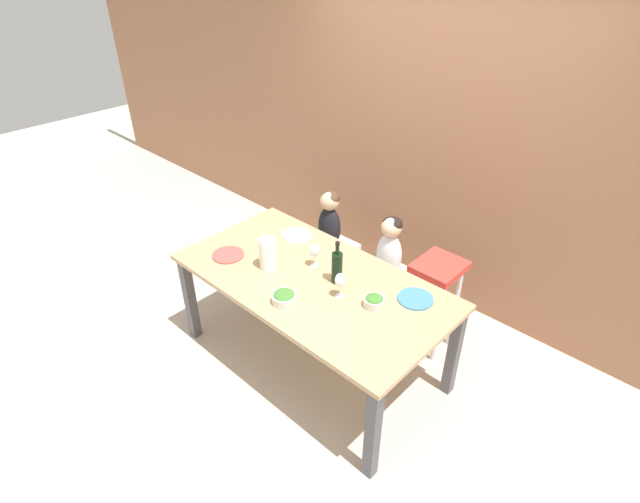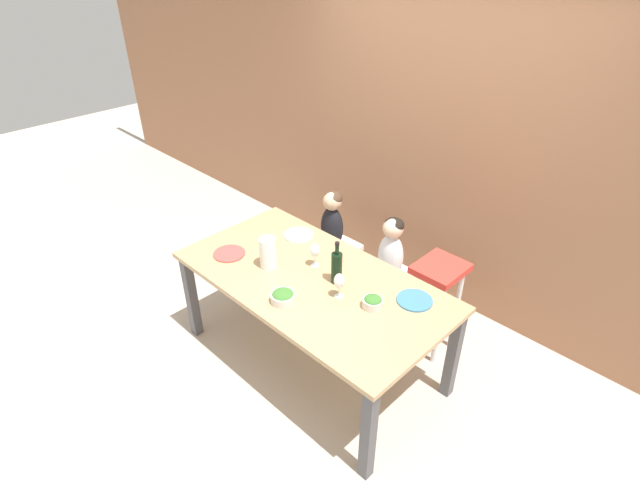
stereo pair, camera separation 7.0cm
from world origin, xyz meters
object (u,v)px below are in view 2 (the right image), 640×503
at_px(salad_bowl_small, 373,302).
at_px(dinner_plate_front_left, 229,254).
at_px(wine_glass_far, 315,251).
at_px(person_child_left, 332,218).
at_px(dinner_plate_back_left, 299,235).
at_px(wine_glass_near, 339,281).
at_px(dinner_plate_back_right, 415,300).
at_px(person_child_center, 392,247).
at_px(chair_right_highchair, 438,286).
at_px(salad_bowl_large, 283,296).
at_px(chair_far_left, 332,253).
at_px(wine_bottle, 337,267).
at_px(chair_far_center, 388,283).
at_px(paper_towel_roll, 268,253).

distance_m(salad_bowl_small, dinner_plate_front_left, 1.15).
bearing_deg(wine_glass_far, person_child_left, 124.29).
bearing_deg(dinner_plate_back_left, wine_glass_near, -24.65).
distance_m(person_child_left, dinner_plate_back_right, 1.25).
bearing_deg(salad_bowl_small, person_child_center, 119.01).
relative_size(person_child_center, dinner_plate_front_left, 2.25).
bearing_deg(chair_right_highchair, person_child_center, 179.84).
distance_m(chair_right_highchair, salad_bowl_large, 1.18).
relative_size(chair_right_highchair, person_child_left, 1.48).
bearing_deg(dinner_plate_front_left, chair_right_highchair, 39.58).
relative_size(chair_far_left, dinner_plate_back_right, 1.96).
bearing_deg(dinner_plate_back_left, dinner_plate_back_right, -1.70).
bearing_deg(wine_bottle, salad_bowl_small, -5.75).
distance_m(chair_far_center, person_child_center, 0.35).
relative_size(wine_glass_near, wine_glass_far, 1.00).
relative_size(chair_right_highchair, wine_glass_near, 4.29).
bearing_deg(person_child_left, wine_bottle, -44.87).
distance_m(paper_towel_roll, wine_glass_far, 0.32).
height_order(dinner_plate_front_left, dinner_plate_back_left, same).
bearing_deg(chair_far_left, dinner_plate_front_left, -96.60).
relative_size(chair_right_highchair, wine_glass_far, 4.29).
bearing_deg(chair_right_highchair, dinner_plate_front_left, -140.42).
height_order(wine_bottle, wine_glass_near, wine_bottle).
height_order(person_child_left, person_child_center, same).
relative_size(wine_glass_near, dinner_plate_back_left, 0.77).
xyz_separation_m(person_child_center, dinner_plate_front_left, (-0.73, -0.96, 0.05)).
relative_size(chair_far_left, chair_right_highchair, 0.59).
height_order(chair_far_left, wine_bottle, wine_bottle).
height_order(wine_bottle, salad_bowl_small, wine_bottle).
bearing_deg(person_child_center, dinner_plate_back_right, -40.79).
height_order(person_child_left, dinner_plate_back_right, person_child_left).
xyz_separation_m(chair_far_center, chair_right_highchair, (0.43, -0.00, 0.21)).
bearing_deg(salad_bowl_large, chair_far_center, 87.28).
bearing_deg(chair_far_center, dinner_plate_back_right, -40.72).
xyz_separation_m(chair_far_left, wine_bottle, (0.66, -0.66, 0.51)).
bearing_deg(person_child_center, dinner_plate_back_left, -142.54).
distance_m(chair_far_left, dinner_plate_front_left, 1.05).
xyz_separation_m(person_child_center, dinner_plate_back_left, (-0.56, -0.43, 0.05)).
xyz_separation_m(dinner_plate_front_left, dinner_plate_back_left, (0.17, 0.53, 0.00)).
bearing_deg(chair_right_highchair, chair_far_left, 180.00).
height_order(dinner_plate_front_left, dinner_plate_back_right, same).
xyz_separation_m(wine_bottle, salad_bowl_small, (0.34, -0.03, -0.08)).
bearing_deg(dinner_plate_front_left, dinner_plate_back_right, 21.47).
xyz_separation_m(salad_bowl_small, dinner_plate_back_left, (-0.95, 0.26, -0.03)).
distance_m(chair_far_left, paper_towel_roll, 1.02).
distance_m(chair_right_highchair, salad_bowl_small, 0.73).
bearing_deg(dinner_plate_back_left, person_child_left, 97.24).
distance_m(chair_far_left, dinner_plate_back_right, 1.31).
bearing_deg(person_child_left, paper_towel_roll, -76.36).
bearing_deg(paper_towel_roll, wine_glass_far, 46.86).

